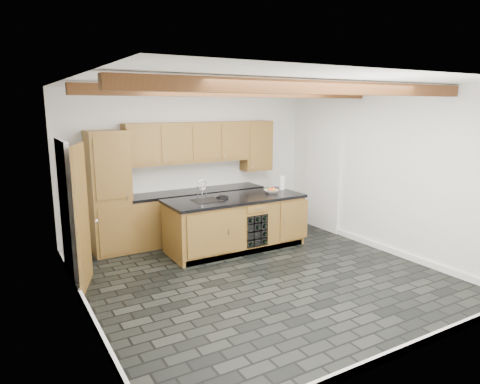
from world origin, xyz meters
The scene contains 10 objects.
ground centered at (0.00, 0.00, 0.00)m, with size 5.00×5.00×0.00m, color black.
room_shell centered at (-0.09, 0.53, 1.53)m, with size 5.01×5.00×5.00m.
back_cabinetry centered at (-0.38, 2.24, 0.98)m, with size 3.65×0.62×2.20m.
island centered at (0.31, 1.28, 0.46)m, with size 2.48×0.96×0.93m.
faucet centered at (-0.25, 1.33, 0.96)m, with size 0.45×0.40×0.34m.
kitchen_scale centered at (0.05, 1.31, 0.96)m, with size 0.21×0.14×0.06m.
fruit_bowl centered at (1.05, 1.27, 0.96)m, with size 0.26×0.26×0.06m, color beige.
fruit_cluster centered at (1.05, 1.27, 0.99)m, with size 0.16×0.17×0.07m.
paper_towel centered at (1.42, 1.45, 1.06)m, with size 0.11×0.11×0.26m, color white.
mug centered at (-1.30, 2.30, 0.97)m, with size 0.10×0.10×0.09m, color white.
Camera 1 is at (-3.31, -5.06, 2.49)m, focal length 32.00 mm.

